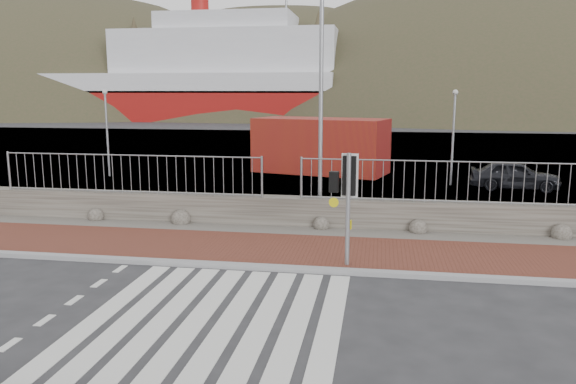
% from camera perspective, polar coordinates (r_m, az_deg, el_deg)
% --- Properties ---
extents(ground, '(220.00, 220.00, 0.00)m').
position_cam_1_polar(ground, '(10.48, -7.60, -12.80)').
color(ground, '#28282B').
rests_on(ground, ground).
extents(sidewalk_far, '(40.00, 3.00, 0.08)m').
position_cam_1_polar(sidewalk_far, '(14.58, -2.46, -5.86)').
color(sidewalk_far, brown).
rests_on(sidewalk_far, ground).
extents(kerb_far, '(40.00, 0.25, 0.12)m').
position_cam_1_polar(kerb_far, '(13.17, -3.80, -7.60)').
color(kerb_far, gray).
rests_on(kerb_far, ground).
extents(zebra_crossing, '(4.62, 5.60, 0.01)m').
position_cam_1_polar(zebra_crossing, '(10.47, -7.60, -12.77)').
color(zebra_crossing, silver).
rests_on(zebra_crossing, ground).
extents(gravel_strip, '(40.00, 1.50, 0.06)m').
position_cam_1_polar(gravel_strip, '(16.47, -1.05, -3.98)').
color(gravel_strip, '#59544C').
rests_on(gravel_strip, ground).
extents(stone_wall, '(40.00, 0.60, 0.90)m').
position_cam_1_polar(stone_wall, '(17.14, -0.57, -1.97)').
color(stone_wall, '#49443C').
rests_on(stone_wall, ground).
extents(railing, '(18.07, 0.07, 1.22)m').
position_cam_1_polar(railing, '(16.76, -0.67, 2.50)').
color(railing, gray).
rests_on(railing, stone_wall).
extents(quay, '(120.00, 40.00, 0.50)m').
position_cam_1_polar(quay, '(37.44, 4.85, 3.99)').
color(quay, '#4C4C4F').
rests_on(quay, ground).
extents(water, '(220.00, 50.00, 0.05)m').
position_cam_1_polar(water, '(72.28, 7.06, 6.98)').
color(water, '#3F4C54').
rests_on(water, ground).
extents(ferry, '(50.00, 16.00, 20.00)m').
position_cam_1_polar(ferry, '(81.88, -10.54, 11.03)').
color(ferry, maroon).
rests_on(ferry, ground).
extents(hills_backdrop, '(254.00, 90.00, 100.00)m').
position_cam_1_polar(hills_backdrop, '(100.90, 11.21, -5.50)').
color(hills_backdrop, '#353822').
rests_on(hills_backdrop, ground).
extents(traffic_signal_far, '(0.66, 0.28, 2.70)m').
position_cam_1_polar(traffic_signal_far, '(12.87, 5.99, 0.66)').
color(traffic_signal_far, gray).
rests_on(traffic_signal_far, ground).
extents(streetlight, '(1.55, 0.60, 7.49)m').
position_cam_1_polar(streetlight, '(17.35, 3.77, 10.68)').
color(streetlight, gray).
rests_on(streetlight, ground).
extents(shipping_container, '(7.00, 4.35, 2.71)m').
position_cam_1_polar(shipping_container, '(28.27, 3.31, 4.73)').
color(shipping_container, maroon).
rests_on(shipping_container, ground).
extents(car_a, '(3.71, 1.80, 1.22)m').
position_cam_1_polar(car_a, '(25.23, 22.03, 1.61)').
color(car_a, black).
rests_on(car_a, ground).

